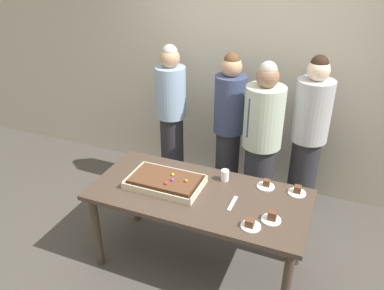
{
  "coord_description": "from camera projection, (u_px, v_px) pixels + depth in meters",
  "views": [
    {
      "loc": [
        0.96,
        -2.48,
        2.62
      ],
      "look_at": [
        -0.12,
        0.15,
        1.12
      ],
      "focal_mm": 36.5,
      "sensor_mm": 36.0,
      "label": 1
    }
  ],
  "objects": [
    {
      "name": "ground_plane",
      "position": [
        198.0,
        262.0,
        3.57
      ],
      "size": [
        12.0,
        12.0,
        0.0
      ],
      "primitive_type": "plane",
      "color": "#4C4742"
    },
    {
      "name": "interior_back_panel",
      "position": [
        254.0,
        58.0,
        4.18
      ],
      "size": [
        8.0,
        0.12,
        3.0
      ],
      "primitive_type": "cube",
      "color": "beige",
      "rests_on": "ground_plane"
    },
    {
      "name": "party_table",
      "position": [
        199.0,
        202.0,
        3.26
      ],
      "size": [
        1.81,
        0.84,
        0.77
      ],
      "color": "#47382D",
      "rests_on": "ground_plane"
    },
    {
      "name": "sheet_cake",
      "position": [
        165.0,
        182.0,
        3.3
      ],
      "size": [
        0.63,
        0.39,
        0.1
      ],
      "color": "beige",
      "rests_on": "party_table"
    },
    {
      "name": "plated_slice_near_left",
      "position": [
        266.0,
        185.0,
        3.29
      ],
      "size": [
        0.15,
        0.15,
        0.07
      ],
      "color": "white",
      "rests_on": "party_table"
    },
    {
      "name": "plated_slice_near_right",
      "position": [
        272.0,
        217.0,
        2.89
      ],
      "size": [
        0.15,
        0.15,
        0.08
      ],
      "color": "white",
      "rests_on": "party_table"
    },
    {
      "name": "plated_slice_far_left",
      "position": [
        250.0,
        224.0,
        2.83
      ],
      "size": [
        0.15,
        0.15,
        0.07
      ],
      "color": "white",
      "rests_on": "party_table"
    },
    {
      "name": "plated_slice_far_right",
      "position": [
        297.0,
        191.0,
        3.2
      ],
      "size": [
        0.15,
        0.15,
        0.07
      ],
      "color": "white",
      "rests_on": "party_table"
    },
    {
      "name": "drink_cup_nearest",
      "position": [
        225.0,
        175.0,
        3.36
      ],
      "size": [
        0.07,
        0.07,
        0.1
      ],
      "primitive_type": "cylinder",
      "color": "white",
      "rests_on": "party_table"
    },
    {
      "name": "cake_server_utensil",
      "position": [
        232.0,
        203.0,
        3.08
      ],
      "size": [
        0.03,
        0.2,
        0.01
      ],
      "primitive_type": "cube",
      "color": "silver",
      "rests_on": "party_table"
    },
    {
      "name": "person_serving_front",
      "position": [
        308.0,
        137.0,
        3.86
      ],
      "size": [
        0.36,
        0.36,
        1.71
      ],
      "rotation": [
        0.0,
        0.0,
        -2.3
      ],
      "color": "#28282D",
      "rests_on": "ground_plane"
    },
    {
      "name": "person_green_shirt_behind",
      "position": [
        171.0,
        118.0,
        4.29
      ],
      "size": [
        0.32,
        0.32,
        1.69
      ],
      "rotation": [
        0.0,
        0.0,
        -1.18
      ],
      "color": "#28282D",
      "rests_on": "ground_plane"
    },
    {
      "name": "person_striped_tie_right",
      "position": [
        261.0,
        143.0,
        3.82
      ],
      "size": [
        0.38,
        0.38,
        1.67
      ],
      "rotation": [
        0.0,
        0.0,
        -2.16
      ],
      "color": "#28282D",
      "rests_on": "ground_plane"
    },
    {
      "name": "person_far_right_suit",
      "position": [
        229.0,
        127.0,
        4.12
      ],
      "size": [
        0.32,
        0.32,
        1.66
      ],
      "rotation": [
        0.0,
        0.0,
        -1.75
      ],
      "color": "#28282D",
      "rests_on": "ground_plane"
    }
  ]
}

